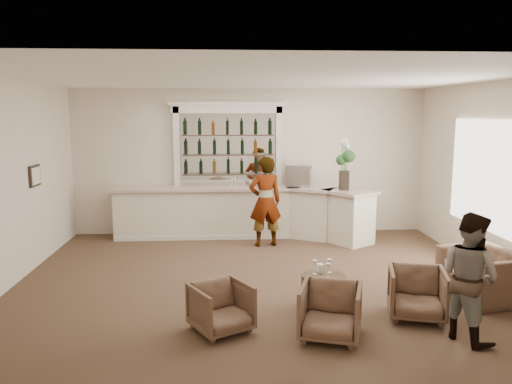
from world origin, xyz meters
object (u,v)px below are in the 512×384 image
armchair_center (330,311)px  armchair_right (417,293)px  guest (469,277)px  espresso_machine (299,175)px  flower_vase (344,161)px  armchair_far (485,275)px  armchair_left (221,308)px  bar_counter (244,212)px  cocktail_table (323,292)px  sommelier (265,202)px

armchair_center → armchair_right: armchair_right is taller
guest → espresso_machine: (-1.33, 5.27, 0.59)m
flower_vase → armchair_far: bearing=-68.2°
armchair_left → flower_vase: flower_vase is taller
bar_counter → armchair_left: size_ratio=8.25×
cocktail_table → sommelier: sommelier is taller
bar_counter → armchair_left: bearing=-95.5°
sommelier → guest: (2.14, -4.49, -0.14)m
armchair_left → guest: bearing=-37.0°
armchair_center → cocktail_table: bearing=102.2°
bar_counter → armchair_center: 5.17m
armchair_far → espresso_machine: espresso_machine is taller
sommelier → armchair_far: bearing=123.8°
armchair_right → armchair_far: 1.43m
espresso_machine → bar_counter: bearing=-162.4°
guest → armchair_left: 3.09m
armchair_far → flower_vase: (-1.36, 3.40, 1.39)m
armchair_left → espresso_machine: (1.70, 4.88, 1.07)m
armchair_left → espresso_machine: 5.27m
bar_counter → espresso_machine: espresso_machine is taller
armchair_left → armchair_right: 2.67m
armchair_right → guest: bearing=-45.2°
armchair_left → armchair_center: size_ratio=0.92×
espresso_machine → cocktail_table: bearing=-78.7°
armchair_left → armchair_right: armchair_right is taller
guest → cocktail_table: bearing=31.7°
bar_counter → cocktail_table: size_ratio=9.10×
cocktail_table → armchair_left: bearing=-155.8°
espresso_machine → flower_vase: bearing=-18.1°
cocktail_table → armchair_right: armchair_right is taller
cocktail_table → espresso_machine: espresso_machine is taller
armchair_right → espresso_machine: 4.82m
bar_counter → sommelier: (0.42, -0.72, 0.37)m
guest → armchair_center: 1.74m
armchair_left → armchair_right: (2.65, 0.27, 0.03)m
armchair_far → espresso_machine: (-2.24, 3.97, 1.02)m
guest → armchair_far: guest is taller
bar_counter → guest: bearing=-63.8°
bar_counter → flower_vase: bearing=-13.6°
armchair_right → cocktail_table: bearing=177.7°
espresso_machine → flower_vase: size_ratio=0.51×
bar_counter → armchair_center: bearing=-80.1°
espresso_machine → flower_vase: (0.88, -0.57, 0.36)m
armchair_left → armchair_far: size_ratio=0.62×
bar_counter → espresso_machine: size_ratio=10.35×
armchair_center → espresso_machine: espresso_machine is taller
cocktail_table → armchair_far: armchair_far is taller
armchair_left → cocktail_table: bearing=-5.4°
armchair_right → armchair_far: size_ratio=0.68×
cocktail_table → espresso_machine: (0.26, 4.23, 1.13)m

